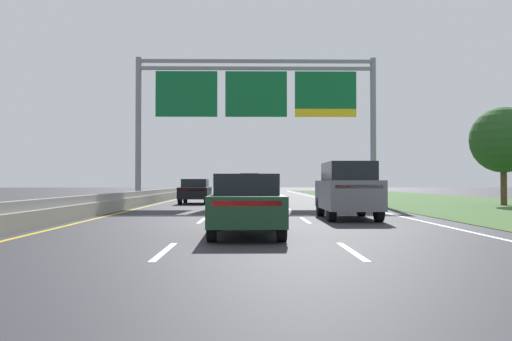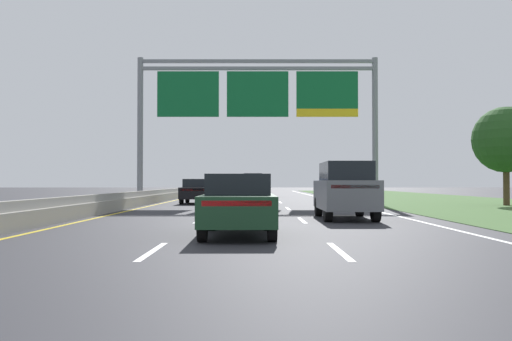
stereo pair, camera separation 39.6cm
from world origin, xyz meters
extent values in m
plane|color=#2B2B30|center=(0.00, 35.00, 0.00)|extent=(220.00, 220.00, 0.00)
cube|color=white|center=(-1.85, 10.50, 0.00)|extent=(0.14, 3.00, 0.01)
cube|color=white|center=(-1.85, 19.50, 0.00)|extent=(0.14, 3.00, 0.01)
cube|color=white|center=(-1.85, 28.50, 0.00)|extent=(0.14, 3.00, 0.01)
cube|color=white|center=(-1.85, 37.50, 0.00)|extent=(0.14, 3.00, 0.01)
cube|color=white|center=(-1.85, 46.50, 0.00)|extent=(0.14, 3.00, 0.01)
cube|color=white|center=(-1.85, 55.50, 0.00)|extent=(0.14, 3.00, 0.01)
cube|color=white|center=(-1.85, 64.50, 0.00)|extent=(0.14, 3.00, 0.01)
cube|color=white|center=(-1.85, 73.50, 0.00)|extent=(0.14, 3.00, 0.01)
cube|color=white|center=(-1.85, 82.50, 0.00)|extent=(0.14, 3.00, 0.01)
cube|color=white|center=(1.85, 10.50, 0.00)|extent=(0.14, 3.00, 0.01)
cube|color=white|center=(1.85, 19.50, 0.00)|extent=(0.14, 3.00, 0.01)
cube|color=white|center=(1.85, 28.50, 0.00)|extent=(0.14, 3.00, 0.01)
cube|color=white|center=(1.85, 37.50, 0.00)|extent=(0.14, 3.00, 0.01)
cube|color=white|center=(1.85, 46.50, 0.00)|extent=(0.14, 3.00, 0.01)
cube|color=white|center=(1.85, 55.50, 0.00)|extent=(0.14, 3.00, 0.01)
cube|color=white|center=(1.85, 64.50, 0.00)|extent=(0.14, 3.00, 0.01)
cube|color=white|center=(1.85, 73.50, 0.00)|extent=(0.14, 3.00, 0.01)
cube|color=white|center=(1.85, 82.50, 0.00)|extent=(0.14, 3.00, 0.01)
cube|color=white|center=(5.90, 35.00, 0.00)|extent=(0.16, 106.00, 0.01)
cube|color=gold|center=(-5.90, 35.00, 0.00)|extent=(0.16, 106.00, 0.01)
cube|color=#3D602D|center=(13.95, 35.00, 0.01)|extent=(14.00, 110.00, 0.02)
cube|color=#99968E|center=(-6.60, 35.00, 0.28)|extent=(0.60, 110.00, 0.55)
cube|color=#99968E|center=(-6.60, 35.00, 0.70)|extent=(0.25, 110.00, 0.30)
cylinder|color=gray|center=(-7.05, 34.42, 4.59)|extent=(0.36, 0.36, 9.18)
cylinder|color=gray|center=(7.65, 34.42, 4.59)|extent=(0.36, 0.36, 9.18)
cube|color=gray|center=(0.30, 34.42, 8.95)|extent=(14.70, 0.24, 0.20)
cube|color=gray|center=(0.30, 34.42, 8.50)|extent=(14.70, 0.24, 0.20)
cube|color=#0C602D|center=(-4.03, 34.24, 6.86)|extent=(3.83, 0.12, 2.84)
cube|color=#0C602D|center=(0.30, 34.24, 6.86)|extent=(3.83, 0.12, 2.84)
cube|color=#0C602D|center=(4.63, 34.24, 7.11)|extent=(3.83, 0.12, 2.34)
cube|color=yellow|center=(4.63, 34.24, 5.69)|extent=(3.83, 0.12, 0.50)
cube|color=navy|center=(-0.08, 51.47, 0.92)|extent=(2.07, 5.42, 1.00)
cube|color=black|center=(-0.07, 52.32, 1.81)|extent=(1.74, 1.92, 0.78)
cube|color=#B21414|center=(-0.11, 48.81, 1.22)|extent=(1.68, 0.10, 0.12)
cube|color=navy|center=(-0.10, 49.74, 1.52)|extent=(2.02, 1.97, 0.20)
cylinder|color=black|center=(-0.91, 53.31, 0.42)|extent=(0.31, 0.84, 0.84)
cylinder|color=black|center=(0.79, 53.29, 0.42)|extent=(0.31, 0.84, 0.84)
cylinder|color=black|center=(-0.95, 49.64, 0.42)|extent=(0.31, 0.84, 0.84)
cylinder|color=black|center=(0.75, 49.62, 0.42)|extent=(0.31, 0.84, 0.84)
cube|color=silver|center=(-0.14, 24.74, 0.69)|extent=(1.82, 4.40, 0.72)
cube|color=black|center=(-0.14, 24.69, 1.31)|extent=(1.57, 2.30, 0.52)
cube|color=#B21414|center=(-0.14, 22.58, 0.91)|extent=(1.53, 0.08, 0.12)
cylinder|color=black|center=(-0.94, 26.24, 0.33)|extent=(0.22, 0.66, 0.66)
cylinder|color=black|center=(0.66, 26.24, 0.33)|extent=(0.22, 0.66, 0.66)
cylinder|color=black|center=(-0.94, 23.25, 0.33)|extent=(0.22, 0.66, 0.66)
cylinder|color=black|center=(0.66, 23.24, 0.33)|extent=(0.22, 0.66, 0.66)
cube|color=#193D23|center=(-0.25, 13.77, 0.69)|extent=(1.87, 4.42, 0.72)
cube|color=black|center=(-0.25, 13.72, 1.31)|extent=(1.59, 2.32, 0.52)
cube|color=#B21414|center=(-0.22, 11.61, 0.91)|extent=(1.53, 0.10, 0.12)
cylinder|color=black|center=(-1.07, 15.26, 0.33)|extent=(0.23, 0.66, 0.66)
cylinder|color=black|center=(0.53, 15.27, 0.33)|extent=(0.23, 0.66, 0.66)
cylinder|color=black|center=(-1.03, 12.26, 0.33)|extent=(0.23, 0.66, 0.66)
cylinder|color=black|center=(0.57, 12.28, 0.33)|extent=(0.23, 0.66, 0.66)
cube|color=slate|center=(3.51, 20.31, 0.91)|extent=(1.94, 4.72, 1.05)
cube|color=black|center=(3.51, 20.16, 1.77)|extent=(1.66, 3.02, 0.68)
cube|color=#B21414|center=(3.49, 18.00, 1.22)|extent=(1.60, 0.10, 0.12)
cylinder|color=black|center=(2.71, 21.92, 0.38)|extent=(0.27, 0.76, 0.76)
cylinder|color=black|center=(4.35, 21.90, 0.38)|extent=(0.27, 0.76, 0.76)
cylinder|color=black|center=(2.68, 18.72, 0.38)|extent=(0.27, 0.76, 0.76)
cylinder|color=black|center=(4.32, 18.71, 0.38)|extent=(0.27, 0.76, 0.76)
cube|color=black|center=(-3.58, 35.34, 0.69)|extent=(1.82, 4.40, 0.72)
cube|color=black|center=(-3.58, 35.29, 1.31)|extent=(1.57, 2.30, 0.52)
cube|color=#B21414|center=(-3.58, 33.18, 0.91)|extent=(1.53, 0.08, 0.12)
cylinder|color=black|center=(-4.38, 36.83, 0.33)|extent=(0.22, 0.66, 0.66)
cylinder|color=black|center=(-2.78, 36.83, 0.33)|extent=(0.22, 0.66, 0.66)
cylinder|color=black|center=(-4.38, 33.84, 0.33)|extent=(0.22, 0.66, 0.66)
cylinder|color=black|center=(-2.78, 33.84, 0.33)|extent=(0.22, 0.66, 0.66)
cube|color=#B2B5BA|center=(-0.01, 34.08, 0.69)|extent=(1.84, 4.41, 0.72)
cube|color=black|center=(-0.01, 34.03, 1.31)|extent=(1.57, 2.31, 0.52)
cube|color=#B21414|center=(0.00, 31.92, 0.91)|extent=(1.53, 0.09, 0.12)
cylinder|color=black|center=(-0.81, 35.57, 0.33)|extent=(0.22, 0.66, 0.66)
cylinder|color=black|center=(0.79, 35.58, 0.33)|extent=(0.22, 0.66, 0.66)
cylinder|color=black|center=(-0.80, 32.58, 0.33)|extent=(0.22, 0.66, 0.66)
cylinder|color=black|center=(0.80, 32.58, 0.33)|extent=(0.22, 0.66, 0.66)
cylinder|color=#4C3823|center=(14.81, 32.12, 1.16)|extent=(0.36, 0.36, 2.31)
sphere|color=#234C1E|center=(14.81, 32.12, 3.86)|extent=(3.86, 3.86, 3.86)
camera|label=1|loc=(-0.20, -0.64, 1.37)|focal=39.47mm
camera|label=2|loc=(0.20, -0.64, 1.37)|focal=39.47mm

